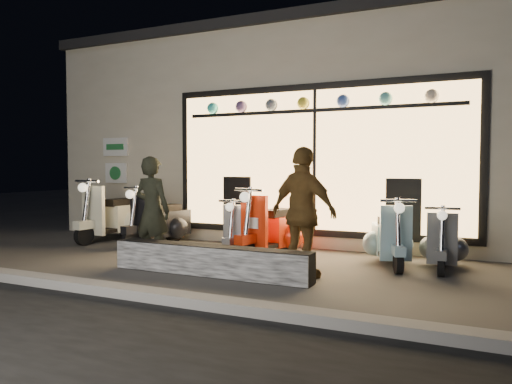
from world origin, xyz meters
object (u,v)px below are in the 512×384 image
scooter_red (276,229)px  graffiti_barrier (210,260)px  scooter_silver (248,232)px  woman (303,213)px  man (152,210)px

scooter_red → graffiti_barrier: bearing=-83.6°
scooter_silver → woman: size_ratio=0.72×
graffiti_barrier → man: bearing=165.0°
graffiti_barrier → man: size_ratio=1.79×
scooter_silver → scooter_red: scooter_red is taller
scooter_silver → woman: (1.46, -1.35, 0.50)m
woman → scooter_silver: bearing=-24.1°
man → graffiti_barrier: bearing=165.5°
scooter_silver → woman: 2.05m
scooter_silver → graffiti_barrier: bearing=-81.2°
scooter_red → woman: bearing=-41.7°
graffiti_barrier → woman: (1.17, 0.38, 0.65)m
man → woman: bearing=-177.8°
scooter_red → woman: 1.73m
graffiti_barrier → scooter_red: (0.21, 1.75, 0.23)m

